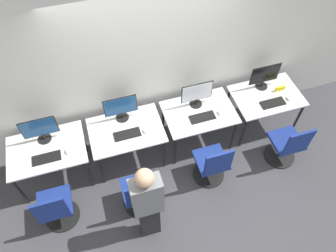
{
  "coord_description": "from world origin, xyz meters",
  "views": [
    {
      "loc": [
        -0.81,
        -2.45,
        4.48
      ],
      "look_at": [
        0.0,
        0.15,
        0.87
      ],
      "focal_mm": 35.0,
      "sensor_mm": 36.0,
      "label": 1
    }
  ],
  "objects_px": {
    "keyboard_far_left": "(47,158)",
    "monitor_left": "(121,108)",
    "monitor_far_right": "(265,76)",
    "keyboard_left": "(127,134)",
    "office_chair_far_left": "(56,209)",
    "keyboard_right": "(202,117)",
    "office_chair_far_right": "(287,146)",
    "office_chair_left": "(140,195)",
    "monitor_far_left": "(40,129)",
    "keyboard_far_right": "(273,103)",
    "mouse_far_right": "(288,98)",
    "mouse_left": "(145,131)",
    "monitor_right": "(197,94)",
    "mouse_far_left": "(67,151)",
    "person_left": "(148,203)",
    "mouse_right": "(219,113)",
    "office_chair_right": "(212,165)"
  },
  "relations": [
    {
      "from": "keyboard_far_left",
      "to": "monitor_left",
      "type": "height_order",
      "value": "monitor_left"
    },
    {
      "from": "keyboard_far_left",
      "to": "monitor_left",
      "type": "xyz_separation_m",
      "value": [
        1.12,
        0.39,
        0.22
      ]
    },
    {
      "from": "monitor_far_right",
      "to": "keyboard_left",
      "type": "bearing_deg",
      "value": -172.57
    },
    {
      "from": "monitor_far_right",
      "to": "office_chair_far_left",
      "type": "bearing_deg",
      "value": -164.52
    },
    {
      "from": "keyboard_right",
      "to": "office_chair_far_right",
      "type": "distance_m",
      "value": 1.37
    },
    {
      "from": "office_chair_left",
      "to": "monitor_far_left",
      "type": "bearing_deg",
      "value": 135.84
    },
    {
      "from": "keyboard_far_right",
      "to": "keyboard_far_left",
      "type": "bearing_deg",
      "value": 179.6
    },
    {
      "from": "monitor_left",
      "to": "keyboard_left",
      "type": "bearing_deg",
      "value": -90.0
    },
    {
      "from": "keyboard_far_right",
      "to": "mouse_far_right",
      "type": "relative_size",
      "value": 4.18
    },
    {
      "from": "keyboard_far_right",
      "to": "office_chair_far_right",
      "type": "bearing_deg",
      "value": -86.53
    },
    {
      "from": "office_chair_far_right",
      "to": "keyboard_far_left",
      "type": "bearing_deg",
      "value": 169.99
    },
    {
      "from": "office_chair_far_left",
      "to": "mouse_left",
      "type": "bearing_deg",
      "value": 24.11
    },
    {
      "from": "monitor_right",
      "to": "mouse_far_left",
      "type": "bearing_deg",
      "value": -171.66
    },
    {
      "from": "keyboard_far_right",
      "to": "office_chair_far_right",
      "type": "height_order",
      "value": "office_chair_far_right"
    },
    {
      "from": "office_chair_far_left",
      "to": "office_chair_far_right",
      "type": "distance_m",
      "value": 3.42
    },
    {
      "from": "keyboard_right",
      "to": "monitor_far_right",
      "type": "distance_m",
      "value": 1.18
    },
    {
      "from": "mouse_left",
      "to": "monitor_far_right",
      "type": "xyz_separation_m",
      "value": [
        1.98,
        0.31,
        0.21
      ]
    },
    {
      "from": "keyboard_far_left",
      "to": "keyboard_far_right",
      "type": "distance_m",
      "value": 3.36
    },
    {
      "from": "monitor_right",
      "to": "monitor_far_right",
      "type": "xyz_separation_m",
      "value": [
        1.12,
        0.04,
        0.0
      ]
    },
    {
      "from": "mouse_left",
      "to": "person_left",
      "type": "distance_m",
      "value": 1.15
    },
    {
      "from": "monitor_far_left",
      "to": "mouse_right",
      "type": "height_order",
      "value": "monitor_far_left"
    },
    {
      "from": "monitor_far_left",
      "to": "person_left",
      "type": "height_order",
      "value": "person_left"
    },
    {
      "from": "monitor_left",
      "to": "keyboard_far_right",
      "type": "bearing_deg",
      "value": -10.35
    },
    {
      "from": "monitor_left",
      "to": "person_left",
      "type": "height_order",
      "value": "person_left"
    },
    {
      "from": "keyboard_left",
      "to": "office_chair_far_right",
      "type": "distance_m",
      "value": 2.39
    },
    {
      "from": "office_chair_far_left",
      "to": "mouse_right",
      "type": "relative_size",
      "value": 9.97
    },
    {
      "from": "office_chair_far_right",
      "to": "office_chair_right",
      "type": "bearing_deg",
      "value": 178.77
    },
    {
      "from": "monitor_left",
      "to": "person_left",
      "type": "xyz_separation_m",
      "value": [
        -0.01,
        -1.46,
        -0.09
      ]
    },
    {
      "from": "keyboard_far_right",
      "to": "office_chair_far_left",
      "type": "bearing_deg",
      "value": -170.61
    },
    {
      "from": "office_chair_left",
      "to": "mouse_far_right",
      "type": "relative_size",
      "value": 9.97
    },
    {
      "from": "mouse_right",
      "to": "office_chair_far_left",
      "type": "bearing_deg",
      "value": -166.25
    },
    {
      "from": "keyboard_far_left",
      "to": "monitor_right",
      "type": "bearing_deg",
      "value": 7.98
    },
    {
      "from": "monitor_far_right",
      "to": "keyboard_far_right",
      "type": "xyz_separation_m",
      "value": [
        -0.0,
        -0.38,
        -0.22
      ]
    },
    {
      "from": "person_left",
      "to": "mouse_right",
      "type": "xyz_separation_m",
      "value": [
        1.39,
        1.11,
        -0.13
      ]
    },
    {
      "from": "person_left",
      "to": "monitor_far_left",
      "type": "bearing_deg",
      "value": 128.29
    },
    {
      "from": "office_chair_far_right",
      "to": "office_chair_left",
      "type": "bearing_deg",
      "value": -177.27
    },
    {
      "from": "keyboard_far_left",
      "to": "monitor_right",
      "type": "xyz_separation_m",
      "value": [
        2.24,
        0.31,
        0.22
      ]
    },
    {
      "from": "mouse_far_left",
      "to": "mouse_right",
      "type": "relative_size",
      "value": 1.0
    },
    {
      "from": "person_left",
      "to": "office_chair_left",
      "type": "bearing_deg",
      "value": 95.99
    },
    {
      "from": "monitor_far_left",
      "to": "office_chair_far_left",
      "type": "relative_size",
      "value": 0.53
    },
    {
      "from": "keyboard_far_left",
      "to": "mouse_right",
      "type": "height_order",
      "value": "mouse_right"
    },
    {
      "from": "mouse_far_left",
      "to": "monitor_left",
      "type": "relative_size",
      "value": 0.19
    },
    {
      "from": "office_chair_far_left",
      "to": "monitor_right",
      "type": "height_order",
      "value": "monitor_right"
    },
    {
      "from": "office_chair_far_right",
      "to": "monitor_far_left",
      "type": "bearing_deg",
      "value": 164.61
    },
    {
      "from": "monitor_far_left",
      "to": "monitor_right",
      "type": "bearing_deg",
      "value": -0.54
    },
    {
      "from": "office_chair_right",
      "to": "mouse_far_right",
      "type": "height_order",
      "value": "office_chair_right"
    },
    {
      "from": "mouse_far_right",
      "to": "office_chair_far_left",
      "type": "bearing_deg",
      "value": -171.14
    },
    {
      "from": "keyboard_right",
      "to": "mouse_right",
      "type": "bearing_deg",
      "value": 0.51
    },
    {
      "from": "mouse_far_left",
      "to": "keyboard_far_left",
      "type": "bearing_deg",
      "value": -174.66
    },
    {
      "from": "monitor_far_left",
      "to": "monitor_far_right",
      "type": "xyz_separation_m",
      "value": [
        3.36,
        0.02,
        0.0
      ]
    }
  ]
}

